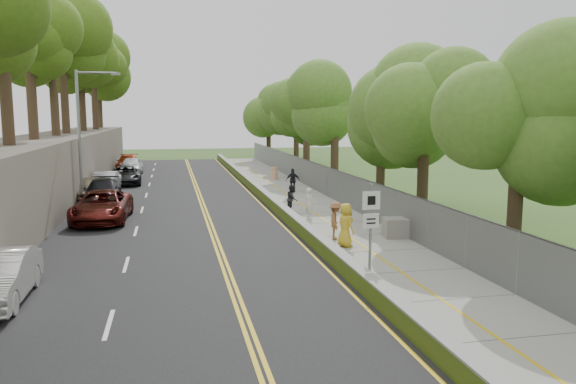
% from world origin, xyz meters
% --- Properties ---
extents(ground, '(140.00, 140.00, 0.00)m').
position_xyz_m(ground, '(0.00, 0.00, 0.00)').
color(ground, '#33511E').
rests_on(ground, ground).
extents(road, '(11.20, 66.00, 0.04)m').
position_xyz_m(road, '(-5.40, 15.00, 0.02)').
color(road, black).
rests_on(road, ground).
extents(sidewalk, '(4.20, 66.00, 0.05)m').
position_xyz_m(sidewalk, '(2.55, 15.00, 0.03)').
color(sidewalk, gray).
rests_on(sidewalk, ground).
extents(jersey_barrier, '(0.42, 66.00, 0.60)m').
position_xyz_m(jersey_barrier, '(0.25, 15.00, 0.30)').
color(jersey_barrier, '#A6E826').
rests_on(jersey_barrier, ground).
extents(rock_embankment, '(5.00, 66.00, 4.00)m').
position_xyz_m(rock_embankment, '(-13.50, 15.00, 2.00)').
color(rock_embankment, '#595147').
rests_on(rock_embankment, ground).
extents(chainlink_fence, '(0.04, 66.00, 2.00)m').
position_xyz_m(chainlink_fence, '(4.65, 15.00, 1.00)').
color(chainlink_fence, slate).
rests_on(chainlink_fence, ground).
extents(trees_embankment, '(6.40, 66.00, 13.00)m').
position_xyz_m(trees_embankment, '(-13.00, 15.00, 10.50)').
color(trees_embankment, '#4B741A').
rests_on(trees_embankment, rock_embankment).
extents(trees_fenceside, '(7.00, 66.00, 14.00)m').
position_xyz_m(trees_fenceside, '(7.00, 15.00, 7.00)').
color(trees_fenceside, '#5B8B2F').
rests_on(trees_fenceside, ground).
extents(streetlight, '(2.52, 0.22, 8.00)m').
position_xyz_m(streetlight, '(-10.46, 14.00, 4.64)').
color(streetlight, gray).
rests_on(streetlight, ground).
extents(signpost, '(0.62, 0.09, 3.10)m').
position_xyz_m(signpost, '(1.05, -3.02, 1.96)').
color(signpost, gray).
rests_on(signpost, sidewalk).
extents(construction_barrel, '(0.62, 0.62, 1.01)m').
position_xyz_m(construction_barrel, '(3.00, 25.53, 0.56)').
color(construction_barrel, '#C9591B').
rests_on(construction_barrel, sidewalk).
extents(concrete_block, '(1.40, 1.12, 0.86)m').
position_xyz_m(concrete_block, '(4.30, 2.25, 0.48)').
color(concrete_block, slate).
rests_on(concrete_block, sidewalk).
extents(car_2, '(2.85, 5.73, 1.56)m').
position_xyz_m(car_2, '(-9.00, 8.87, 0.82)').
color(car_2, '#501410').
rests_on(car_2, road).
extents(car_3, '(2.19, 5.10, 1.46)m').
position_xyz_m(car_3, '(-9.67, 15.06, 0.77)').
color(car_3, black).
rests_on(car_3, road).
extents(car_4, '(1.88, 4.60, 1.56)m').
position_xyz_m(car_4, '(-10.60, 15.96, 0.82)').
color(car_4, gray).
rests_on(car_4, road).
extents(car_5, '(1.88, 4.51, 1.45)m').
position_xyz_m(car_5, '(-10.03, 19.72, 0.77)').
color(car_5, silver).
rests_on(car_5, road).
extents(car_6, '(2.54, 5.16, 1.41)m').
position_xyz_m(car_6, '(-9.00, 24.49, 0.74)').
color(car_6, black).
rests_on(car_6, road).
extents(car_7, '(2.08, 5.11, 1.48)m').
position_xyz_m(car_7, '(-9.61, 35.96, 0.78)').
color(car_7, '#952E0B').
rests_on(car_7, road).
extents(car_8, '(1.98, 4.71, 1.59)m').
position_xyz_m(car_8, '(-9.00, 31.39, 0.84)').
color(car_8, silver).
rests_on(car_8, road).
extents(painter_0, '(0.82, 1.02, 1.81)m').
position_xyz_m(painter_0, '(1.45, 1.00, 0.96)').
color(painter_0, gold).
rests_on(painter_0, sidewalk).
extents(painter_1, '(0.56, 0.70, 1.66)m').
position_xyz_m(painter_1, '(1.45, 7.13, 0.88)').
color(painter_1, silver).
rests_on(painter_1, sidewalk).
extents(painter_2, '(0.85, 0.94, 1.58)m').
position_xyz_m(painter_2, '(0.99, 9.20, 0.84)').
color(painter_2, '#242328').
rests_on(painter_2, sidewalk).
extents(painter_3, '(0.87, 1.18, 1.64)m').
position_xyz_m(painter_3, '(1.45, 2.42, 0.87)').
color(painter_3, '#8F5B37').
rests_on(painter_3, sidewalk).
extents(person_far, '(1.03, 0.56, 1.67)m').
position_xyz_m(person_far, '(2.80, 17.30, 0.89)').
color(person_far, black).
rests_on(person_far, sidewalk).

